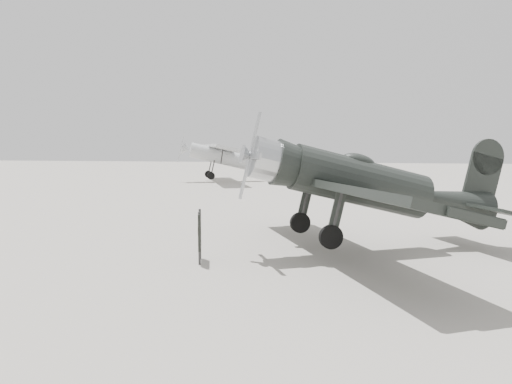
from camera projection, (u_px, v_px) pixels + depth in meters
ground at (235, 247)px, 14.73m from camera, size 160.00×160.00×0.00m
lowwing_monoplane at (371, 186)px, 14.02m from camera, size 8.38×10.59×3.53m
highwing_monoplane at (229, 155)px, 42.62m from camera, size 9.29×12.43×3.60m
sign_board at (200, 231)px, 12.80m from camera, size 0.33×0.90×1.34m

